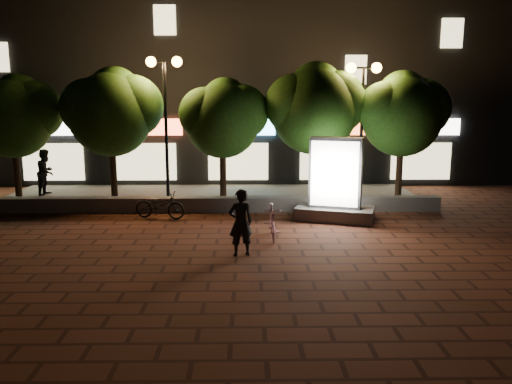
{
  "coord_description": "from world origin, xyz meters",
  "views": [
    {
      "loc": [
        1.38,
        -13.15,
        3.88
      ],
      "look_at": [
        1.64,
        1.5,
        1.14
      ],
      "focal_mm": 35.85,
      "sensor_mm": 36.0,
      "label": 1
    }
  ],
  "objects_px": {
    "street_lamp_right": "(363,96)",
    "tree_mid": "(224,115)",
    "tree_far_right": "(403,111)",
    "ad_kiosk": "(335,187)",
    "tree_right": "(315,106)",
    "pedestrian": "(46,172)",
    "scooter_parked": "(160,205)",
    "street_lamp_left": "(165,92)",
    "tree_far_left": "(14,113)",
    "rider": "(241,222)",
    "scooter_pink": "(272,222)",
    "tree_left": "(112,109)"
  },
  "relations": [
    {
      "from": "tree_far_left",
      "to": "tree_left",
      "type": "distance_m",
      "value": 3.51
    },
    {
      "from": "tree_far_right",
      "to": "scooter_parked",
      "type": "bearing_deg",
      "value": -163.82
    },
    {
      "from": "tree_right",
      "to": "street_lamp_left",
      "type": "distance_m",
      "value": 5.38
    },
    {
      "from": "ad_kiosk",
      "to": "rider",
      "type": "distance_m",
      "value": 4.73
    },
    {
      "from": "ad_kiosk",
      "to": "scooter_parked",
      "type": "distance_m",
      "value": 5.66
    },
    {
      "from": "tree_mid",
      "to": "scooter_pink",
      "type": "bearing_deg",
      "value": -72.99
    },
    {
      "from": "tree_far_right",
      "to": "ad_kiosk",
      "type": "distance_m",
      "value": 4.58
    },
    {
      "from": "scooter_parked",
      "to": "rider",
      "type": "bearing_deg",
      "value": -131.72
    },
    {
      "from": "tree_far_right",
      "to": "pedestrian",
      "type": "relative_size",
      "value": 2.64
    },
    {
      "from": "tree_left",
      "to": "tree_far_right",
      "type": "height_order",
      "value": "tree_left"
    },
    {
      "from": "pedestrian",
      "to": "ad_kiosk",
      "type": "bearing_deg",
      "value": -105.35
    },
    {
      "from": "rider",
      "to": "tree_mid",
      "type": "bearing_deg",
      "value": -100.79
    },
    {
      "from": "scooter_parked",
      "to": "pedestrian",
      "type": "xyz_separation_m",
      "value": [
        -5.07,
        3.8,
        0.54
      ]
    },
    {
      "from": "street_lamp_right",
      "to": "scooter_parked",
      "type": "xyz_separation_m",
      "value": [
        -6.94,
        -2.2,
        -3.45
      ]
    },
    {
      "from": "street_lamp_left",
      "to": "scooter_parked",
      "type": "bearing_deg",
      "value": -88.38
    },
    {
      "from": "pedestrian",
      "to": "street_lamp_right",
      "type": "bearing_deg",
      "value": -92.1
    },
    {
      "from": "street_lamp_left",
      "to": "scooter_pink",
      "type": "relative_size",
      "value": 3.26
    },
    {
      "from": "tree_left",
      "to": "tree_right",
      "type": "bearing_deg",
      "value": 0.0
    },
    {
      "from": "tree_right",
      "to": "scooter_pink",
      "type": "height_order",
      "value": "tree_right"
    },
    {
      "from": "tree_far_right",
      "to": "pedestrian",
      "type": "distance_m",
      "value": 13.83
    },
    {
      "from": "tree_left",
      "to": "ad_kiosk",
      "type": "xyz_separation_m",
      "value": [
        7.63,
        -2.73,
        -2.38
      ]
    },
    {
      "from": "tree_left",
      "to": "scooter_parked",
      "type": "xyz_separation_m",
      "value": [
        2.01,
        -2.46,
        -3.0
      ]
    },
    {
      "from": "street_lamp_right",
      "to": "tree_mid",
      "type": "bearing_deg",
      "value": 176.96
    },
    {
      "from": "street_lamp_right",
      "to": "scooter_pink",
      "type": "height_order",
      "value": "street_lamp_right"
    },
    {
      "from": "rider",
      "to": "tree_left",
      "type": "bearing_deg",
      "value": -70.76
    },
    {
      "from": "tree_far_left",
      "to": "tree_right",
      "type": "height_order",
      "value": "tree_right"
    },
    {
      "from": "tree_right",
      "to": "ad_kiosk",
      "type": "relative_size",
      "value": 1.88
    },
    {
      "from": "street_lamp_left",
      "to": "pedestrian",
      "type": "distance_m",
      "value": 6.07
    },
    {
      "from": "street_lamp_right",
      "to": "rider",
      "type": "xyz_separation_m",
      "value": [
        -4.27,
        -6.16,
        -3.05
      ]
    },
    {
      "from": "tree_mid",
      "to": "pedestrian",
      "type": "bearing_deg",
      "value": 169.3
    },
    {
      "from": "tree_right",
      "to": "pedestrian",
      "type": "distance_m",
      "value": 10.76
    },
    {
      "from": "pedestrian",
      "to": "tree_right",
      "type": "bearing_deg",
      "value": -91.86
    },
    {
      "from": "rider",
      "to": "tree_far_right",
      "type": "bearing_deg",
      "value": -149.02
    },
    {
      "from": "tree_far_right",
      "to": "rider",
      "type": "bearing_deg",
      "value": -132.23
    },
    {
      "from": "scooter_pink",
      "to": "tree_mid",
      "type": "bearing_deg",
      "value": 105.95
    },
    {
      "from": "street_lamp_left",
      "to": "tree_right",
      "type": "bearing_deg",
      "value": 2.81
    },
    {
      "from": "scooter_pink",
      "to": "pedestrian",
      "type": "bearing_deg",
      "value": 142.64
    },
    {
      "from": "ad_kiosk",
      "to": "pedestrian",
      "type": "xyz_separation_m",
      "value": [
        -10.69,
        4.06,
        -0.08
      ]
    },
    {
      "from": "tree_left",
      "to": "pedestrian",
      "type": "height_order",
      "value": "tree_left"
    },
    {
      "from": "street_lamp_right",
      "to": "pedestrian",
      "type": "bearing_deg",
      "value": 172.42
    },
    {
      "from": "street_lamp_left",
      "to": "ad_kiosk",
      "type": "distance_m",
      "value": 6.87
    },
    {
      "from": "scooter_parked",
      "to": "tree_far_right",
      "type": "bearing_deg",
      "value": -59.48
    },
    {
      "from": "pedestrian",
      "to": "scooter_parked",
      "type": "bearing_deg",
      "value": -121.37
    },
    {
      "from": "tree_far_right",
      "to": "ad_kiosk",
      "type": "relative_size",
      "value": 1.77
    },
    {
      "from": "street_lamp_right",
      "to": "rider",
      "type": "height_order",
      "value": "street_lamp_right"
    },
    {
      "from": "tree_right",
      "to": "scooter_parked",
      "type": "height_order",
      "value": "tree_right"
    },
    {
      "from": "tree_left",
      "to": "rider",
      "type": "bearing_deg",
      "value": -53.97
    },
    {
      "from": "tree_far_left",
      "to": "rider",
      "type": "xyz_separation_m",
      "value": [
        8.17,
        -6.42,
        -2.45
      ]
    },
    {
      "from": "tree_far_left",
      "to": "tree_right",
      "type": "bearing_deg",
      "value": 0.0
    },
    {
      "from": "ad_kiosk",
      "to": "rider",
      "type": "bearing_deg",
      "value": -128.69
    }
  ]
}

